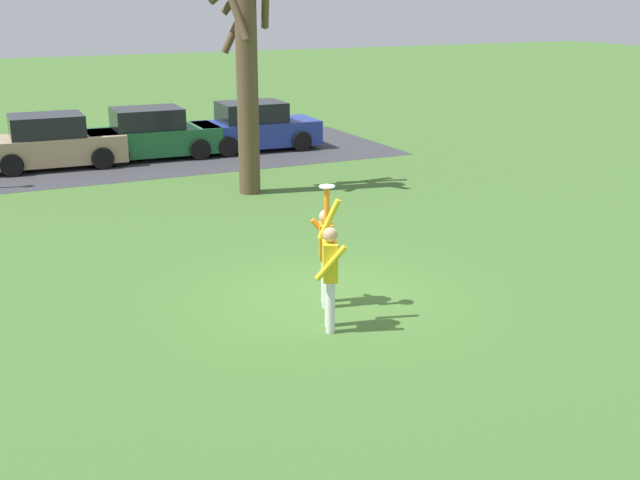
% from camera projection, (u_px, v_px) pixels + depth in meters
% --- Properties ---
extents(ground_plane, '(120.00, 120.00, 0.00)m').
position_uv_depth(ground_plane, '(330.00, 296.00, 13.95)').
color(ground_plane, '#426B2D').
extents(person_catcher, '(0.49, 0.59, 2.08)m').
position_uv_depth(person_catcher, '(326.00, 249.00, 13.26)').
color(person_catcher, silver).
rests_on(person_catcher, ground_plane).
extents(person_defender, '(0.58, 0.65, 2.04)m').
position_uv_depth(person_defender, '(330.00, 270.00, 12.27)').
color(person_defender, silver).
rests_on(person_defender, ground_plane).
extents(frisbee_disc, '(0.25, 0.25, 0.02)m').
position_uv_depth(frisbee_disc, '(327.00, 186.00, 12.72)').
color(frisbee_disc, white).
rests_on(frisbee_disc, person_catcher).
extents(parked_car_tan, '(4.16, 2.16, 1.59)m').
position_uv_depth(parked_car_tan, '(52.00, 143.00, 24.13)').
color(parked_car_tan, tan).
rests_on(parked_car_tan, ground_plane).
extents(parked_car_green, '(4.16, 2.16, 1.59)m').
position_uv_depth(parked_car_green, '(152.00, 135.00, 25.52)').
color(parked_car_green, '#1E6633').
rests_on(parked_car_green, ground_plane).
extents(parked_car_blue, '(4.16, 2.16, 1.59)m').
position_uv_depth(parked_car_blue, '(255.00, 128.00, 26.91)').
color(parked_car_blue, '#233893').
rests_on(parked_car_blue, ground_plane).
extents(parking_strip, '(15.47, 6.40, 0.01)m').
position_uv_depth(parking_strip, '(155.00, 157.00, 25.81)').
color(parking_strip, '#38383D').
rests_on(parking_strip, ground_plane).
extents(bare_tree_tall, '(1.56, 1.56, 6.05)m').
position_uv_depth(bare_tree_tall, '(247.00, 65.00, 20.27)').
color(bare_tree_tall, brown).
rests_on(bare_tree_tall, ground_plane).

